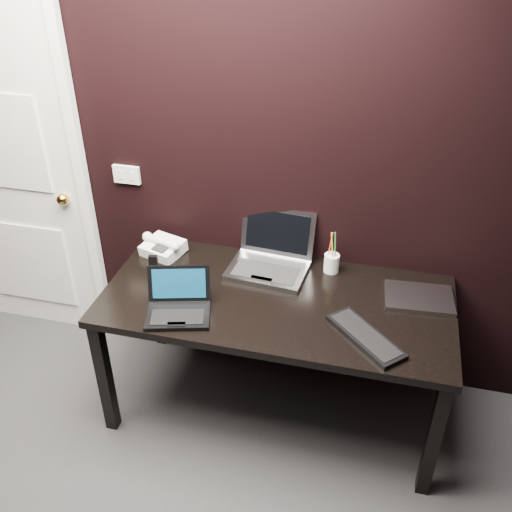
% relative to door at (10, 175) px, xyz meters
% --- Properties ---
extents(wall_back, '(4.00, 0.00, 4.00)m').
position_rel_door_xyz_m(wall_back, '(1.35, 0.02, 0.26)').
color(wall_back, black).
rests_on(wall_back, ground).
extents(door, '(0.99, 0.10, 2.14)m').
position_rel_door_xyz_m(door, '(0.00, 0.00, 0.00)').
color(door, white).
rests_on(door, ground).
extents(wall_switch, '(0.15, 0.02, 0.10)m').
position_rel_door_xyz_m(wall_switch, '(0.73, 0.01, 0.08)').
color(wall_switch, silver).
rests_on(wall_switch, wall_back).
extents(desk, '(1.70, 0.80, 0.74)m').
position_rel_door_xyz_m(desk, '(1.65, -0.38, -0.38)').
color(desk, black).
rests_on(desk, ground).
extents(netbook, '(0.35, 0.33, 0.19)m').
position_rel_door_xyz_m(netbook, '(1.23, -0.60, -0.27)').
color(netbook, black).
rests_on(netbook, desk).
extents(silver_laptop, '(0.43, 0.39, 0.27)m').
position_rel_door_xyz_m(silver_laptop, '(1.56, -0.13, -0.25)').
color(silver_laptop, gray).
rests_on(silver_laptop, desk).
extents(ext_keyboard, '(0.38, 0.38, 0.03)m').
position_rel_door_xyz_m(ext_keyboard, '(2.09, -0.57, -0.29)').
color(ext_keyboard, black).
rests_on(ext_keyboard, desk).
extents(closed_laptop, '(0.34, 0.26, 0.02)m').
position_rel_door_xyz_m(closed_laptop, '(2.32, -0.22, -0.29)').
color(closed_laptop, '#9D9EA3').
rests_on(closed_laptop, desk).
extents(desk_phone, '(0.25, 0.23, 0.12)m').
position_rel_door_xyz_m(desk_phone, '(0.96, -0.13, -0.26)').
color(desk_phone, white).
rests_on(desk_phone, desk).
extents(mobile_phone, '(0.06, 0.05, 0.09)m').
position_rel_door_xyz_m(mobile_phone, '(0.98, -0.31, -0.27)').
color(mobile_phone, black).
rests_on(mobile_phone, desk).
extents(pen_cup, '(0.10, 0.10, 0.23)m').
position_rel_door_xyz_m(pen_cup, '(1.87, -0.08, -0.25)').
color(pen_cup, silver).
rests_on(pen_cup, desk).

